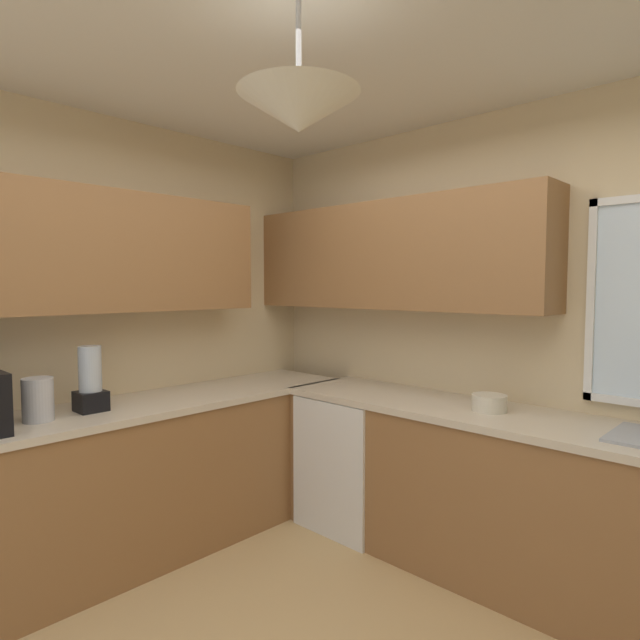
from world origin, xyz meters
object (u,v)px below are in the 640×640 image
object	(u,v)px
dishwasher	(356,459)
bowl	(489,403)
blender_appliance	(90,382)
kettle	(38,400)

from	to	relation	value
dishwasher	bowl	world-z (taller)	bowl
dishwasher	blender_appliance	bearing A→B (deg)	-113.93
dishwasher	kettle	world-z (taller)	kettle
dishwasher	kettle	xyz separation A→B (m)	(-0.64, -1.76, 0.59)
dishwasher	kettle	distance (m)	1.97
dishwasher	bowl	size ratio (longest dim) A/B	4.60
dishwasher	bowl	bearing A→B (deg)	1.86
dishwasher	blender_appliance	size ratio (longest dim) A/B	2.42
dishwasher	blender_appliance	distance (m)	1.75
bowl	dishwasher	bearing A→B (deg)	-178.14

